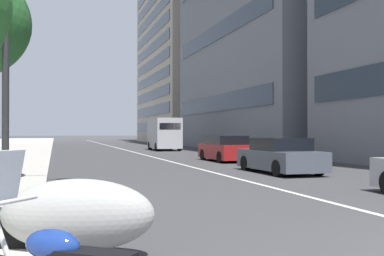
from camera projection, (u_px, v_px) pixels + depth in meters
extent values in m
cube|color=silver|center=(130.00, 151.00, 38.92)|extent=(110.00, 0.16, 0.01)
ellipsoid|color=navy|center=(53.00, 245.00, 3.43)|extent=(0.47, 0.51, 0.24)
cylinder|color=silver|center=(10.00, 202.00, 3.58)|extent=(0.50, 0.40, 0.04)
cube|color=#B2BCC6|center=(0.00, 178.00, 3.61)|extent=(0.42, 0.37, 0.44)
ellipsoid|color=#9E9E99|center=(78.00, 215.00, 5.87)|extent=(1.29, 2.09, 0.92)
cylinder|color=black|center=(16.00, 236.00, 5.85)|extent=(0.27, 0.61, 0.60)
cube|color=#4C515B|center=(280.00, 160.00, 18.27)|extent=(4.38, 1.89, 0.74)
cube|color=black|center=(281.00, 144.00, 18.22)|extent=(2.18, 1.72, 0.49)
cylinder|color=black|center=(246.00, 163.00, 19.39)|extent=(0.62, 0.23, 0.62)
cylinder|color=black|center=(282.00, 162.00, 19.89)|extent=(0.62, 0.23, 0.62)
cylinder|color=black|center=(278.00, 168.00, 16.64)|extent=(0.62, 0.23, 0.62)
cylinder|color=black|center=(319.00, 167.00, 17.14)|extent=(0.62, 0.23, 0.62)
cube|color=maroon|center=(225.00, 151.00, 25.57)|extent=(4.22, 1.88, 0.79)
cube|color=black|center=(227.00, 140.00, 25.41)|extent=(2.33, 1.71, 0.48)
cylinder|color=black|center=(203.00, 155.00, 26.64)|extent=(0.62, 0.23, 0.62)
cylinder|color=black|center=(230.00, 154.00, 27.14)|extent=(0.62, 0.23, 0.62)
cylinder|color=black|center=(220.00, 157.00, 23.99)|extent=(0.62, 0.23, 0.62)
cylinder|color=black|center=(250.00, 157.00, 24.49)|extent=(0.62, 0.23, 0.62)
cube|color=#B7B7BC|center=(164.00, 133.00, 40.77)|extent=(5.22, 2.32, 2.59)
cube|color=black|center=(170.00, 126.00, 38.31)|extent=(0.10, 1.80, 0.56)
cylinder|color=black|center=(150.00, 146.00, 42.21)|extent=(0.73, 0.28, 0.72)
cylinder|color=black|center=(171.00, 146.00, 42.70)|extent=(0.73, 0.28, 0.72)
cylinder|color=black|center=(157.00, 147.00, 38.82)|extent=(0.73, 0.28, 0.72)
cylinder|color=black|center=(179.00, 147.00, 39.32)|extent=(0.73, 0.28, 0.72)
cylinder|color=#232326|center=(6.00, 32.00, 11.95)|extent=(0.18, 0.18, 8.13)
cube|color=#194C99|center=(7.00, 5.00, 12.30)|extent=(0.56, 0.03, 1.10)
cube|color=#384756|center=(216.00, 103.00, 42.84)|extent=(23.35, 0.08, 1.50)
cube|color=#384756|center=(216.00, 33.00, 42.89)|extent=(23.35, 0.08, 1.50)
cube|color=beige|center=(200.00, 45.00, 73.90)|extent=(26.48, 15.76, 30.95)
cube|color=#384756|center=(151.00, 126.00, 71.53)|extent=(23.84, 0.08, 1.50)
cube|color=#384756|center=(151.00, 111.00, 71.55)|extent=(23.84, 0.08, 1.50)
cube|color=#384756|center=(151.00, 95.00, 71.57)|extent=(23.84, 0.08, 1.50)
cube|color=#384756|center=(151.00, 80.00, 71.59)|extent=(23.84, 0.08, 1.50)
cube|color=#384756|center=(151.00, 64.00, 71.61)|extent=(23.84, 0.08, 1.50)
cube|color=#384756|center=(151.00, 49.00, 71.63)|extent=(23.84, 0.08, 1.50)
cube|color=#384756|center=(151.00, 33.00, 71.65)|extent=(23.84, 0.08, 1.50)
cube|color=#384756|center=(151.00, 17.00, 71.67)|extent=(23.84, 0.08, 1.50)
cube|color=#384756|center=(151.00, 2.00, 71.69)|extent=(23.84, 0.08, 1.50)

